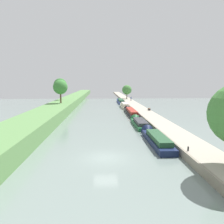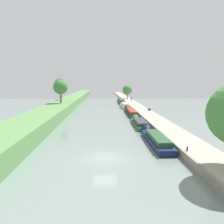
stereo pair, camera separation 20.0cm
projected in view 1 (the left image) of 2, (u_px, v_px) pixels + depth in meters
The scene contains 15 objects.
ground_plane at pixel (106, 158), 22.34m from camera, with size 160.00×160.00×0.00m, color slate.
right_towpath at pixel (200, 153), 22.77m from camera, with size 3.79×260.00×0.82m.
stone_quay at pixel (182, 153), 22.67m from camera, with size 0.25×260.00×0.87m.
narrowboat_navy at pixel (156, 138), 27.98m from camera, with size 1.98×11.10×1.89m.
narrowboat_green at pixel (139, 123), 39.24m from camera, with size 2.04×10.30×1.94m.
narrowboat_black at pixel (131, 112), 52.82m from camera, with size 1.83×15.73×1.84m.
narrowboat_cream at pixel (124, 106), 66.25m from camera, with size 1.92×11.51×2.07m.
narrowboat_blue at pixel (121, 101), 81.05m from camera, with size 1.87×16.19×1.95m.
tree_rightbank_midnear at pixel (127, 90), 90.04m from camera, with size 3.98×3.98×5.71m.
tree_leftbank_downstream at pixel (60, 85), 66.11m from camera, with size 3.95×3.95×6.64m.
tree_leftbank_upstream at pixel (60, 87), 55.96m from camera, with size 3.76×3.76×6.10m.
person_walking at pixel (131, 99), 79.81m from camera, with size 0.34×0.34×1.66m.
mooring_bollard_near at pixel (188, 149), 22.03m from camera, with size 0.16×0.16×0.45m.
mooring_bollard_far at pixel (123, 98), 88.94m from camera, with size 0.16×0.16×0.45m.
park_bench at pixel (149, 109), 53.63m from camera, with size 0.44×1.50×0.47m.
Camera 1 is at (-0.41, -21.46, 7.85)m, focal length 34.43 mm.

